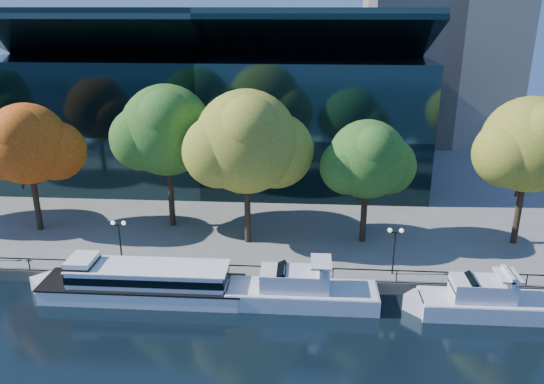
# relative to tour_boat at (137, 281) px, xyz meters

# --- Properties ---
(ground) EXTENTS (160.00, 160.00, 0.00)m
(ground) POSITION_rel_tour_boat_xyz_m (5.26, -1.25, -1.39)
(ground) COLOR black
(ground) RESTS_ON ground
(promenade) EXTENTS (90.00, 67.08, 1.00)m
(promenade) POSITION_rel_tour_boat_xyz_m (5.26, 35.12, -0.89)
(promenade) COLOR slate
(promenade) RESTS_ON ground
(railing) EXTENTS (88.20, 0.08, 0.99)m
(railing) POSITION_rel_tour_boat_xyz_m (5.26, 2.00, 0.55)
(railing) COLOR black
(railing) RESTS_ON promenade
(convention_building) EXTENTS (50.00, 24.57, 21.43)m
(convention_building) POSITION_rel_tour_boat_xyz_m (1.26, 30.53, 7.12)
(convention_building) COLOR black
(convention_building) RESTS_ON ground
(tour_boat) EXTENTS (17.17, 3.83, 3.26)m
(tour_boat) POSITION_rel_tour_boat_xyz_m (0.00, 0.00, 0.00)
(tour_boat) COLOR white
(tour_boat) RESTS_ON ground
(cruiser_near) EXTENTS (12.76, 3.29, 3.70)m
(cruiser_near) POSITION_rel_tour_boat_xyz_m (12.33, -0.18, -0.24)
(cruiser_near) COLOR silver
(cruiser_near) RESTS_ON ground
(cruiser_far) EXTENTS (10.99, 3.05, 3.59)m
(cruiser_far) POSITION_rel_tour_boat_xyz_m (26.03, -0.69, -0.25)
(cruiser_far) COLOR silver
(cruiser_far) RESTS_ON ground
(tree_1) EXTENTS (9.39, 7.70, 12.33)m
(tree_1) POSITION_rel_tour_boat_xyz_m (-12.66, 10.05, 8.02)
(tree_1) COLOR black
(tree_1) RESTS_ON promenade
(tree_2) EXTENTS (10.67, 8.75, 13.89)m
(tree_2) POSITION_rel_tour_boat_xyz_m (0.02, 11.93, 9.05)
(tree_2) COLOR black
(tree_2) RESTS_ON promenade
(tree_3) EXTENTS (11.32, 9.28, 14.02)m
(tree_3) POSITION_rel_tour_boat_xyz_m (7.90, 8.59, 8.91)
(tree_3) COLOR black
(tree_3) RESTS_ON promenade
(tree_4) EXTENTS (8.72, 7.15, 11.36)m
(tree_4) POSITION_rel_tour_boat_xyz_m (18.42, 9.47, 7.33)
(tree_4) COLOR black
(tree_4) RESTS_ON promenade
(tree_5) EXTENTS (10.38, 8.51, 13.45)m
(tree_5) POSITION_rel_tour_boat_xyz_m (32.30, 10.01, 8.73)
(tree_5) COLOR black
(tree_5) RESTS_ON promenade
(lamp_1) EXTENTS (1.26, 0.36, 4.03)m
(lamp_1) POSITION_rel_tour_boat_xyz_m (-2.31, 3.25, 2.60)
(lamp_1) COLOR black
(lamp_1) RESTS_ON promenade
(lamp_2) EXTENTS (1.26, 0.36, 4.03)m
(lamp_2) POSITION_rel_tour_boat_xyz_m (20.12, 3.25, 2.60)
(lamp_2) COLOR black
(lamp_2) RESTS_ON promenade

